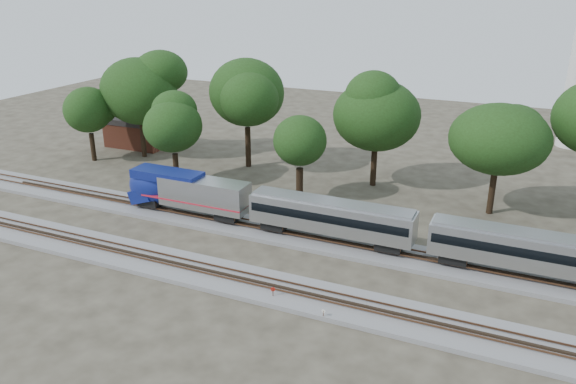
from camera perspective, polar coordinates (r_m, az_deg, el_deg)
name	(u,v)px	position (r m, az deg, el deg)	size (l,w,h in m)	color
ground	(237,257)	(52.24, -5.24, -6.59)	(160.00, 160.00, 0.00)	#383328
track_far	(265,230)	(56.90, -2.33, -3.88)	(160.00, 5.00, 0.73)	slate
track_near	(214,275)	(49.12, -7.52, -8.33)	(160.00, 5.00, 0.73)	slate
train	(530,249)	(50.84, 23.34, -5.38)	(83.55, 2.87, 4.23)	#A9ABB0
switch_stand_red	(273,292)	(45.24, -1.54, -10.11)	(0.36, 0.16, 1.16)	#512D19
switch_stand_white	(323,313)	(42.93, 3.61, -12.22)	(0.31, 0.07, 0.97)	#512D19
switch_lever	(260,297)	(45.76, -2.90, -10.61)	(0.50, 0.30, 0.30)	#512D19
brick_building	(140,131)	(88.97, -14.79, 6.02)	(9.24, 6.56, 4.40)	brown
tree_0	(88,110)	(82.02, -19.64, 7.86)	(7.34, 7.34, 10.34)	black
tree_1	(138,91)	(81.34, -14.95, 9.84)	(9.55, 9.55, 13.46)	black
tree_2	(173,126)	(69.00, -11.61, 6.54)	(7.55, 7.55, 10.65)	black
tree_3	(247,93)	(74.30, -4.22, 10.04)	(10.27, 10.27, 14.48)	black
tree_4	(300,141)	(62.85, 1.21, 5.23)	(7.19, 7.19, 10.14)	black
tree_5	(377,116)	(67.95, 8.99, 7.68)	(8.94, 8.94, 12.61)	black
tree_6	(499,139)	(62.64, 20.66, 5.03)	(8.49, 8.49, 11.98)	black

